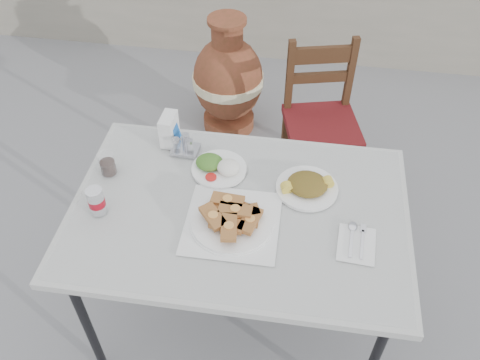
% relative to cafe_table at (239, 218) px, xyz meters
% --- Properties ---
extents(ground, '(80.00, 80.00, 0.00)m').
position_rel_cafe_table_xyz_m(ground, '(0.03, -0.10, -0.71)').
color(ground, slate).
rests_on(ground, ground).
extents(cafe_table, '(1.26, 0.86, 0.76)m').
position_rel_cafe_table_xyz_m(cafe_table, '(0.00, 0.00, 0.00)').
color(cafe_table, black).
rests_on(cafe_table, ground).
extents(pide_plate, '(0.34, 0.34, 0.07)m').
position_rel_cafe_table_xyz_m(pide_plate, '(-0.01, -0.07, 0.08)').
color(pide_plate, white).
rests_on(pide_plate, cafe_table).
extents(salad_rice_plate, '(0.22, 0.22, 0.06)m').
position_rel_cafe_table_xyz_m(salad_rice_plate, '(-0.11, 0.19, 0.07)').
color(salad_rice_plate, white).
rests_on(salad_rice_plate, cafe_table).
extents(salad_chopped_plate, '(0.24, 0.24, 0.05)m').
position_rel_cafe_table_xyz_m(salad_chopped_plate, '(0.24, 0.14, 0.07)').
color(salad_chopped_plate, white).
rests_on(salad_chopped_plate, cafe_table).
extents(soda_can, '(0.06, 0.06, 0.11)m').
position_rel_cafe_table_xyz_m(soda_can, '(-0.50, -0.09, 0.11)').
color(soda_can, silver).
rests_on(soda_can, cafe_table).
extents(cola_glass, '(0.07, 0.07, 0.09)m').
position_rel_cafe_table_xyz_m(cola_glass, '(-0.54, 0.11, 0.09)').
color(cola_glass, white).
rests_on(cola_glass, cafe_table).
extents(napkin_holder, '(0.07, 0.11, 0.13)m').
position_rel_cafe_table_xyz_m(napkin_holder, '(-0.34, 0.33, 0.12)').
color(napkin_holder, white).
rests_on(napkin_holder, cafe_table).
extents(condiment_caddy, '(0.11, 0.09, 0.08)m').
position_rel_cafe_table_xyz_m(condiment_caddy, '(-0.27, 0.28, 0.08)').
color(condiment_caddy, silver).
rests_on(condiment_caddy, cafe_table).
extents(cutlery_napkin, '(0.14, 0.18, 0.01)m').
position_rel_cafe_table_xyz_m(cutlery_napkin, '(0.43, -0.09, 0.06)').
color(cutlery_napkin, white).
rests_on(cutlery_napkin, cafe_table).
extents(chair, '(0.46, 0.46, 0.86)m').
position_rel_cafe_table_xyz_m(chair, '(0.29, 0.98, -0.26)').
color(chair, '#33180E').
rests_on(chair, ground).
extents(terracotta_urn, '(0.44, 0.44, 0.77)m').
position_rel_cafe_table_xyz_m(terracotta_urn, '(-0.30, 1.40, -0.35)').
color(terracotta_urn, brown).
rests_on(terracotta_urn, ground).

